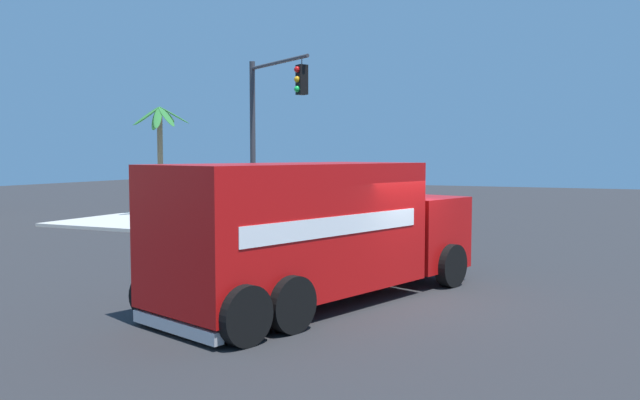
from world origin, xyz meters
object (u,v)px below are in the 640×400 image
traffic_light_primary (268,121)px  vending_machine_red (213,195)px  pickup_navy (370,211)px  delivery_truck (317,230)px  palm_tree_far (160,140)px

traffic_light_primary → vending_machine_red: traffic_light_primary is taller
pickup_navy → vending_machine_red: (1.60, 8.84, 0.34)m
delivery_truck → palm_tree_far: bearing=47.6°
vending_machine_red → palm_tree_far: palm_tree_far is taller
delivery_truck → traffic_light_primary: bearing=34.9°
pickup_navy → palm_tree_far: (-0.44, 10.43, 3.01)m
delivery_truck → palm_tree_far: 19.17m
vending_machine_red → palm_tree_far: (-2.04, 1.59, 2.67)m
pickup_navy → vending_machine_red: bearing=79.7°
traffic_light_primary → palm_tree_far: 9.86m
traffic_light_primary → pickup_navy: bearing=-19.5°
delivery_truck → traffic_light_primary: (7.93, 5.53, 2.73)m
traffic_light_primary → palm_tree_far: (4.90, 8.54, -0.50)m
pickup_navy → palm_tree_far: palm_tree_far is taller
delivery_truck → vending_machine_red: 19.42m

